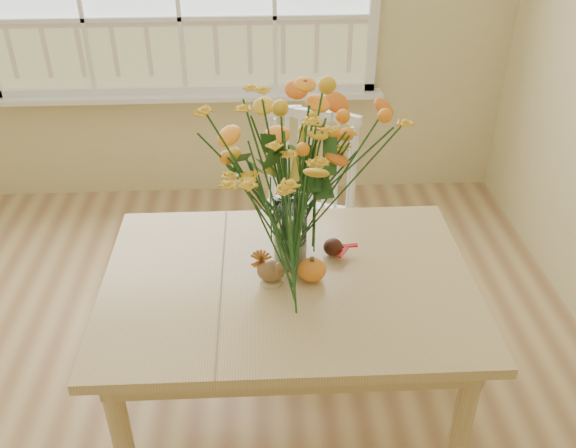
{
  "coord_description": "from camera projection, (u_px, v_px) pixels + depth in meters",
  "views": [
    {
      "loc": [
        0.44,
        -1.4,
        2.06
      ],
      "look_at": [
        0.53,
        0.34,
        0.93
      ],
      "focal_mm": 38.0,
      "sensor_mm": 36.0,
      "label": 1
    }
  ],
  "objects": [
    {
      "name": "dark_gourd",
      "position": [
        333.0,
        248.0,
        2.29
      ],
      "size": [
        0.13,
        0.1,
        0.07
      ],
      "color": "#38160F",
      "rests_on": "dining_table"
    },
    {
      "name": "windsor_chair",
      "position": [
        306.0,
        205.0,
        2.93
      ],
      "size": [
        0.56,
        0.55,
        0.97
      ],
      "rotation": [
        0.0,
        0.0,
        -0.33
      ],
      "color": "white",
      "rests_on": "floor"
    },
    {
      "name": "dining_table",
      "position": [
        288.0,
        298.0,
        2.23
      ],
      "size": [
        1.33,
        0.95,
        0.71
      ],
      "rotation": [
        0.0,
        0.0,
        -0.0
      ],
      "color": "tan",
      "rests_on": "floor"
    },
    {
      "name": "turkey_figurine",
      "position": [
        271.0,
        271.0,
        2.14
      ],
      "size": [
        0.11,
        0.09,
        0.12
      ],
      "rotation": [
        0.0,
        0.0,
        -0.16
      ],
      "color": "#CCB78C",
      "rests_on": "dining_table"
    },
    {
      "name": "flower_vase",
      "position": [
        290.0,
        164.0,
        2.04
      ],
      "size": [
        0.57,
        0.57,
        0.68
      ],
      "color": "white",
      "rests_on": "dining_table"
    },
    {
      "name": "pumpkin",
      "position": [
        312.0,
        271.0,
        2.16
      ],
      "size": [
        0.1,
        0.1,
        0.08
      ],
      "primitive_type": "ellipsoid",
      "color": "orange",
      "rests_on": "dining_table"
    }
  ]
}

